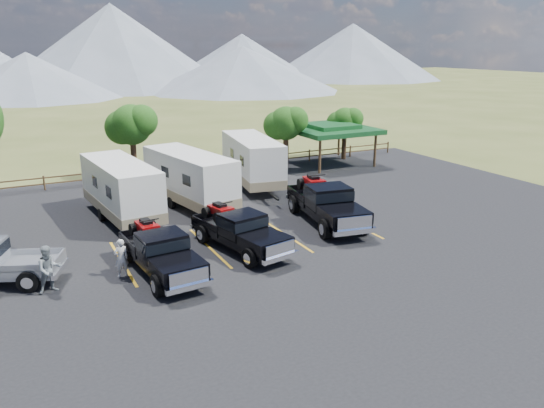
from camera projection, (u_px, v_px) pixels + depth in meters
name	position (u px, v px, depth m)	size (l,w,h in m)	color
ground	(288.00, 272.00, 22.18)	(320.00, 320.00, 0.00)	#455022
asphalt_lot	(257.00, 248.00, 24.74)	(44.00, 34.00, 0.04)	black
stall_lines	(248.00, 241.00, 25.58)	(12.12, 5.50, 0.01)	#C58E17
tree_ne_a	(285.00, 124.00, 39.60)	(3.11, 2.92, 4.76)	black
tree_ne_b	(345.00, 122.00, 43.14)	(2.77, 2.59, 4.27)	black
tree_north	(131.00, 125.00, 36.46)	(3.46, 3.24, 5.25)	black
rail_fence	(192.00, 166.00, 38.69)	(36.12, 0.12, 1.00)	#513B22
pavilion	(331.00, 129.00, 41.52)	(6.20, 6.20, 3.22)	#513B22
mountain_range	(6.00, 52.00, 107.25)	(209.00, 71.00, 20.00)	slate
rig_left	(160.00, 251.00, 21.75)	(2.50, 6.07, 1.98)	black
rig_center	(239.00, 230.00, 24.25)	(3.05, 6.18, 1.98)	black
rig_right	(326.00, 202.00, 27.96)	(3.25, 7.11, 2.29)	black
trailer_left	(121.00, 190.00, 28.35)	(3.07, 9.05, 3.13)	white
trailer_center	(190.00, 179.00, 30.60)	(3.65, 9.13, 3.16)	white
trailer_right	(252.00, 161.00, 35.22)	(3.53, 9.31, 3.22)	white
person_a	(121.00, 258.00, 21.42)	(0.59, 0.39, 1.61)	silver
person_b	(49.00, 269.00, 20.02)	(0.91, 0.71, 1.87)	gray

